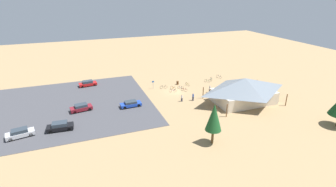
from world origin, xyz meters
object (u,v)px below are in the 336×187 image
bicycle_purple_yard_front (173,91)px  bicycle_green_yard_right (207,81)px  bike_pavilion (244,89)px  visitor_near_lot (193,97)px  bicycle_teal_front_row (211,79)px  car_maroon_end_stall (81,108)px  bicycle_red_back_row (184,90)px  car_blue_mid_lot (131,104)px  car_black_near_entry (60,126)px  bicycle_orange_lone_west (173,88)px  trash_bin (178,83)px  visitor_at_bikes (182,98)px  bicycle_blue_yard_left (181,88)px  lot_sign (153,84)px  bicycle_silver_edge_north (219,77)px  visitor_by_pavilion (210,89)px  bicycle_yellow_mid_cluster (187,84)px  car_red_inner_stall (88,83)px  pine_midwest (214,117)px  bicycle_black_near_sign (164,87)px

bicycle_purple_yard_front → bicycle_green_yard_right: bearing=-162.6°
bike_pavilion → visitor_near_lot: bike_pavilion is taller
bicycle_teal_front_row → car_maroon_end_stall: car_maroon_end_stall is taller
bicycle_red_back_row → bicycle_teal_front_row: bicycle_red_back_row is taller
car_blue_mid_lot → bicycle_purple_yard_front: bearing=-157.7°
car_black_near_entry → bicycle_orange_lone_west: bearing=-155.8°
bicycle_green_yard_right → bicycle_purple_yard_front: 12.05m
car_blue_mid_lot → visitor_near_lot: visitor_near_lot is taller
trash_bin → visitor_near_lot: (0.78, 10.97, 0.48)m
visitor_at_bikes → visitor_near_lot: bearing=170.5°
bicycle_blue_yard_left → car_black_near_entry: (28.05, 11.32, 0.43)m
bike_pavilion → bicycle_red_back_row: size_ratio=11.88×
bicycle_green_yard_right → bicycle_red_back_row: bearing=24.8°
bicycle_purple_yard_front → bicycle_blue_yard_left: bicycle_purple_yard_front is taller
lot_sign → bicycle_silver_edge_north: lot_sign is taller
visitor_by_pavilion → visitor_near_lot: (5.81, 2.84, -0.05)m
visitor_at_bikes → visitor_near_lot: size_ratio=0.92×
trash_bin → bicycle_silver_edge_north: trash_bin is taller
trash_bin → car_black_near_entry: size_ratio=0.20×
bicycle_purple_yard_front → bicycle_teal_front_row: bicycle_purple_yard_front is taller
bicycle_yellow_mid_cluster → car_red_inner_stall: car_red_inner_stall is taller
bicycle_green_yard_right → bicycle_silver_edge_north: 5.13m
pine_midwest → bike_pavilion: bearing=-140.4°
bicycle_silver_edge_north → car_red_inner_stall: 35.78m
car_red_inner_stall → visitor_near_lot: size_ratio=2.59×
visitor_near_lot → bicycle_purple_yard_front: bearing=-68.5°
lot_sign → visitor_near_lot: size_ratio=1.25×
car_blue_mid_lot → visitor_near_lot: 13.96m
pine_midwest → bicycle_teal_front_row: pine_midwest is taller
bicycle_orange_lone_west → car_red_inner_stall: car_red_inner_stall is taller
bicycle_red_back_row → visitor_at_bikes: 6.24m
bike_pavilion → visitor_at_bikes: 13.77m
bicycle_green_yard_right → car_maroon_end_stall: 33.55m
bicycle_blue_yard_left → visitor_by_pavilion: visitor_by_pavilion is taller
trash_bin → bicycle_yellow_mid_cluster: (-2.05, 1.76, -0.10)m
bicycle_yellow_mid_cluster → car_blue_mid_lot: bearing=24.6°
lot_sign → bicycle_silver_edge_north: bearing=-175.2°
trash_bin → pine_midwest: (5.35, 27.67, 4.21)m
trash_bin → bicycle_black_near_sign: 4.69m
bicycle_black_near_sign → visitor_by_pavilion: size_ratio=1.00×
bicycle_purple_yard_front → bicycle_yellow_mid_cluster: 6.05m
bicycle_teal_front_row → car_black_near_entry: (38.53, 14.47, 0.44)m
bicycle_green_yard_right → car_black_near_entry: (36.79, 13.56, 0.42)m
trash_bin → bicycle_blue_yard_left: size_ratio=0.62×
bicycle_purple_yard_front → car_black_near_entry: bearing=21.5°
lot_sign → car_maroon_end_stall: size_ratio=0.49×
bicycle_green_yard_right → lot_sign: bearing=-0.9°
trash_bin → bicycle_red_back_row: bearing=85.9°
car_maroon_end_stall → car_black_near_entry: 7.90m
lot_sign → bicycle_teal_front_row: (-17.01, -0.67, -1.06)m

